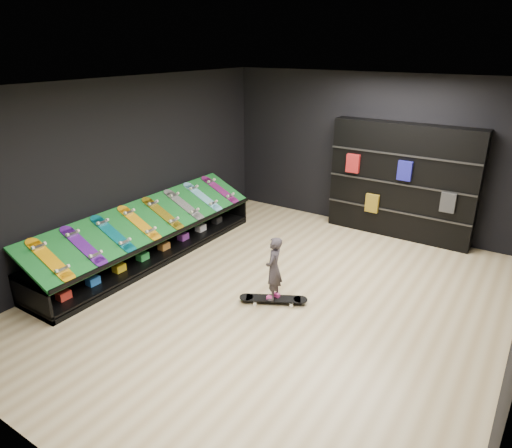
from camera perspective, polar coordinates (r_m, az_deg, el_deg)
The scene contains 18 objects.
floor at distance 6.79m, azimuth 2.63°, elevation -9.26°, with size 6.00×7.00×0.01m, color #CFBB8B.
ceiling at distance 5.84m, azimuth 3.15°, elevation 16.85°, with size 6.00×7.00×0.01m, color white.
wall_back at distance 9.23m, azimuth 14.16°, elevation 8.62°, with size 6.00×0.02×3.00m, color black.
wall_front at distance 3.87m, azimuth -25.30°, elevation -11.69°, with size 6.00×0.02×3.00m, color black.
wall_left at distance 8.03m, azimuth -15.99°, elevation 6.52°, with size 0.02×7.00×3.00m, color black.
display_rack at distance 8.12m, azimuth -12.98°, elevation -2.40°, with size 0.90×4.50×0.50m, color black, non-canonical shape.
turf_ramp at distance 7.91m, azimuth -13.00°, elevation 0.57°, with size 1.00×4.50×0.04m, color #0E5C1E.
back_shelving at distance 8.97m, azimuth 17.75°, elevation 5.07°, with size 2.70×0.31×2.16m, color black.
floor_skateboard at distance 6.65m, azimuth 2.17°, elevation -9.53°, with size 0.98×0.22×0.09m, color black, non-canonical shape.
child at distance 6.49m, azimuth 2.21°, elevation -7.05°, with size 0.21×0.15×0.56m, color black.
display_board_0 at distance 6.84m, azimuth -24.36°, elevation -4.09°, with size 0.98×0.22×0.09m, color yellow, non-canonical shape.
display_board_1 at distance 7.11m, azimuth -20.76°, elevation -2.58°, with size 0.98×0.22×0.09m, color purple, non-canonical shape.
display_board_2 at distance 7.40m, azimuth -17.44°, elevation -1.17°, with size 0.98×0.22×0.09m, color #0C8C99, non-canonical shape.
display_board_3 at distance 7.72m, azimuth -14.39°, elevation 0.12°, with size 0.98×0.22×0.09m, color orange, non-canonical shape.
display_board_4 at distance 8.07m, azimuth -11.59°, elevation 1.31°, with size 0.98×0.22×0.09m, color yellow, non-canonical shape.
display_board_5 at distance 8.43m, azimuth -9.02°, elevation 2.40°, with size 0.98×0.22×0.09m, color black, non-canonical shape.
display_board_6 at distance 8.82m, azimuth -6.67°, elevation 3.39°, with size 0.98×0.22×0.09m, color #0CB2E5, non-canonical shape.
display_board_7 at distance 9.22m, azimuth -4.52°, elevation 4.29°, with size 0.98×0.22×0.09m, color #2626BF, non-canonical shape.
Camera 1 is at (2.94, -5.02, 3.50)m, focal length 32.00 mm.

